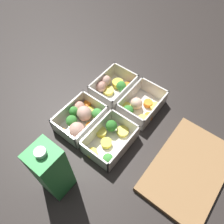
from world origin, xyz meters
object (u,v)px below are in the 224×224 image
container_far_right (110,139)px  container_far_left (139,106)px  container_near_left (112,86)px  container_near_right (81,118)px  juice_carton (52,171)px

container_far_right → container_far_left: bearing=179.9°
container_near_left → container_far_right: same height
container_near_left → container_near_right: bearing=2.9°
container_near_left → container_near_right: 0.17m
container_far_left → container_far_right: size_ratio=0.99×
container_far_right → container_near_left: bearing=-143.5°
container_near_left → juice_carton: bearing=15.2°
container_near_right → container_far_left: bearing=142.8°
container_near_left → container_far_right: (0.17, 0.13, -0.00)m
container_near_left → juice_carton: 0.37m
container_near_right → juice_carton: (0.18, 0.09, 0.07)m
container_far_right → juice_carton: juice_carton is taller
juice_carton → container_far_right: bearing=170.6°
container_near_left → container_far_right: bearing=36.5°
container_near_right → juice_carton: bearing=25.3°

